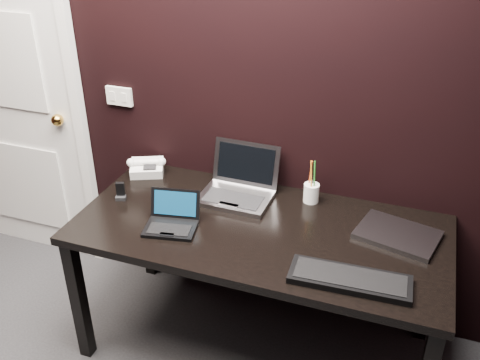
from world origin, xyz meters
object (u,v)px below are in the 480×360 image
(desk_phone, at_px, (147,167))
(mobile_phone, at_px, (121,193))
(netbook, at_px, (172,221))
(closed_laptop, at_px, (398,235))
(desk, at_px, (259,240))
(silver_laptop, at_px, (238,188))
(ext_keyboard, at_px, (350,279))
(pen_cup, at_px, (311,192))
(door, at_px, (10,94))

(desk_phone, distance_m, mobile_phone, 0.28)
(netbook, relative_size, closed_laptop, 0.68)
(desk, bearing_deg, silver_laptop, 129.58)
(closed_laptop, xyz_separation_m, desk_phone, (-1.33, 0.15, 0.03))
(desk, relative_size, ext_keyboard, 3.51)
(pen_cup, bearing_deg, silver_laptop, -168.28)
(door, bearing_deg, desk, -12.82)
(netbook, xyz_separation_m, mobile_phone, (-0.35, 0.14, 0.00))
(netbook, bearing_deg, pen_cup, 38.33)
(ext_keyboard, distance_m, mobile_phone, 1.21)
(desk, height_order, pen_cup, pen_cup)
(netbook, distance_m, silver_laptop, 0.41)
(door, relative_size, ext_keyboard, 4.42)
(silver_laptop, distance_m, closed_laptop, 0.79)
(netbook, height_order, ext_keyboard, netbook)
(door, height_order, desk_phone, door)
(pen_cup, bearing_deg, door, 177.52)
(door, bearing_deg, silver_laptop, -5.94)
(desk, relative_size, netbook, 6.41)
(silver_laptop, bearing_deg, desk, -50.42)
(desk, relative_size, desk_phone, 7.69)
(ext_keyboard, height_order, closed_laptop, ext_keyboard)
(mobile_phone, bearing_deg, ext_keyboard, -12.17)
(door, xyz_separation_m, netbook, (1.27, -0.51, -0.27))
(desk, xyz_separation_m, desk_phone, (-0.73, 0.28, 0.12))
(door, relative_size, desk, 1.26)
(ext_keyboard, distance_m, closed_laptop, 0.41)
(netbook, height_order, mobile_phone, netbook)
(ext_keyboard, xyz_separation_m, desk_phone, (-1.18, 0.53, 0.02))
(desk, distance_m, desk_phone, 0.79)
(silver_laptop, distance_m, ext_keyboard, 0.80)
(closed_laptop, distance_m, pen_cup, 0.47)
(netbook, relative_size, pen_cup, 1.19)
(silver_laptop, bearing_deg, netbook, -118.21)
(door, relative_size, silver_laptop, 6.07)
(netbook, bearing_deg, silver_laptop, 61.79)
(door, distance_m, ext_keyboard, 2.21)
(closed_laptop, relative_size, pen_cup, 1.75)
(ext_keyboard, bearing_deg, pen_cup, 117.45)
(desk, bearing_deg, netbook, -160.18)
(silver_laptop, distance_m, mobile_phone, 0.58)
(door, bearing_deg, ext_keyboard, -16.57)
(door, distance_m, desk, 1.73)
(pen_cup, bearing_deg, desk, -119.83)
(door, xyz_separation_m, silver_laptop, (1.46, -0.15, -0.26))
(desk, distance_m, netbook, 0.41)
(desk, distance_m, silver_laptop, 0.31)
(ext_keyboard, distance_m, pen_cup, 0.62)
(desk, height_order, ext_keyboard, ext_keyboard)
(netbook, distance_m, desk_phone, 0.55)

